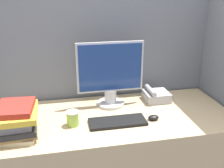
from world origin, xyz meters
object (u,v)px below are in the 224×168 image
(coffee_cup, at_px, (73,118))
(monitor, at_px, (110,77))
(book_stack, at_px, (16,120))
(mouse, at_px, (153,118))
(desk_telephone, at_px, (156,96))
(keyboard, at_px, (118,122))

(coffee_cup, bearing_deg, monitor, 41.00)
(coffee_cup, distance_m, book_stack, 0.33)
(mouse, height_order, coffee_cup, coffee_cup)
(coffee_cup, bearing_deg, desk_telephone, 21.60)
(mouse, distance_m, book_stack, 0.85)
(mouse, bearing_deg, desk_telephone, 66.86)
(coffee_cup, xyz_separation_m, desk_telephone, (0.65, 0.26, -0.01))
(monitor, relative_size, desk_telephone, 2.60)
(keyboard, bearing_deg, mouse, -0.81)
(keyboard, bearing_deg, book_stack, -178.89)
(coffee_cup, xyz_separation_m, book_stack, (-0.33, -0.04, 0.04))
(book_stack, distance_m, desk_telephone, 1.02)
(mouse, distance_m, desk_telephone, 0.32)
(mouse, height_order, book_stack, book_stack)
(keyboard, distance_m, desk_telephone, 0.47)
(book_stack, bearing_deg, desk_telephone, 17.12)
(coffee_cup, height_order, desk_telephone, desk_telephone)
(monitor, xyz_separation_m, book_stack, (-0.62, -0.30, -0.12))
(monitor, distance_m, coffee_cup, 0.42)
(desk_telephone, bearing_deg, mouse, -113.14)
(mouse, xyz_separation_m, coffee_cup, (-0.52, 0.03, 0.03))
(coffee_cup, bearing_deg, keyboard, -6.37)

